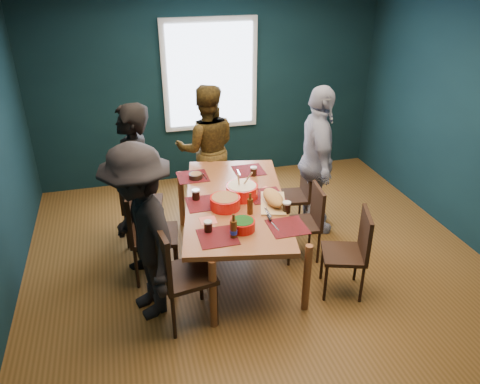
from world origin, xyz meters
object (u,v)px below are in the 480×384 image
at_px(chair_right_far, 298,190).
at_px(person_far_left, 135,188).
at_px(dining_table, 235,206).
at_px(chair_left_mid, 144,227).
at_px(chair_right_near, 353,247).
at_px(bowl_salad, 225,202).
at_px(cutting_board, 273,199).
at_px(chair_right_mid, 309,217).
at_px(person_back, 207,149).
at_px(bowl_herbs, 242,225).
at_px(chair_left_far, 134,197).
at_px(person_near_left, 141,234).
at_px(person_right, 317,162).
at_px(chair_left_near, 175,268).
at_px(bowl_dumpling, 242,191).

xyz_separation_m(chair_right_far, person_far_left, (-1.93, -0.23, 0.39)).
distance_m(dining_table, chair_right_far, 1.08).
relative_size(chair_left_mid, chair_right_near, 1.13).
bearing_deg(bowl_salad, cutting_board, -5.90).
bearing_deg(chair_right_mid, bowl_salad, -170.60).
distance_m(chair_right_mid, chair_right_near, 0.72).
bearing_deg(chair_left_mid, chair_right_mid, 5.44).
distance_m(chair_right_far, person_back, 1.29).
relative_size(dining_table, chair_right_mid, 2.59).
bearing_deg(bowl_herbs, chair_left_far, 124.90).
bearing_deg(person_far_left, person_near_left, 10.81).
bearing_deg(person_back, dining_table, 98.30).
relative_size(person_right, bowl_herbs, 7.55).
bearing_deg(chair_right_near, bowl_salad, 168.61).
height_order(chair_right_mid, chair_right_near, chair_right_near).
relative_size(chair_left_near, chair_right_near, 1.14).
height_order(dining_table, chair_right_mid, chair_right_mid).
xyz_separation_m(chair_left_near, person_right, (1.86, 1.24, 0.30)).
xyz_separation_m(chair_left_near, person_far_left, (-0.25, 1.08, 0.30)).
xyz_separation_m(dining_table, chair_left_near, (-0.75, -0.79, -0.10)).
bearing_deg(chair_left_far, person_back, 40.75).
xyz_separation_m(chair_left_far, person_right, (2.12, -0.29, 0.33)).
bearing_deg(cutting_board, chair_right_far, 68.58).
distance_m(chair_right_mid, cutting_board, 0.58).
bearing_deg(person_near_left, cutting_board, 88.81).
distance_m(chair_left_far, chair_right_near, 2.52).
relative_size(dining_table, chair_left_far, 2.27).
bearing_deg(bowl_herbs, person_near_left, 177.14).
bearing_deg(chair_right_far, dining_table, -143.19).
bearing_deg(chair_right_mid, person_back, 126.60).
xyz_separation_m(dining_table, bowl_herbs, (-0.09, -0.60, 0.13)).
height_order(chair_left_mid, chair_right_far, chair_left_mid).
bearing_deg(bowl_herbs, cutting_board, 42.51).
xyz_separation_m(person_right, person_near_left, (-2.11, -1.00, -0.05)).
relative_size(chair_right_far, bowl_salad, 2.87).
bearing_deg(cutting_board, chair_left_mid, -171.07).
relative_size(dining_table, bowl_salad, 7.20).
relative_size(person_near_left, bowl_salad, 5.56).
distance_m(dining_table, bowl_salad, 0.25).
bearing_deg(bowl_dumpling, person_back, 95.10).
relative_size(person_near_left, cutting_board, 2.69).
bearing_deg(chair_left_near, person_right, 24.52).
height_order(chair_right_far, person_back, person_back).
distance_m(chair_left_near, bowl_dumpling, 1.20).
height_order(bowl_salad, bowl_herbs, bowl_salad).
distance_m(chair_right_near, person_right, 1.30).
bearing_deg(chair_left_near, chair_right_mid, 14.91).
relative_size(chair_left_mid, cutting_board, 1.61).
xyz_separation_m(chair_right_far, person_right, (0.19, -0.08, 0.39)).
bearing_deg(chair_left_mid, cutting_board, 0.07).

